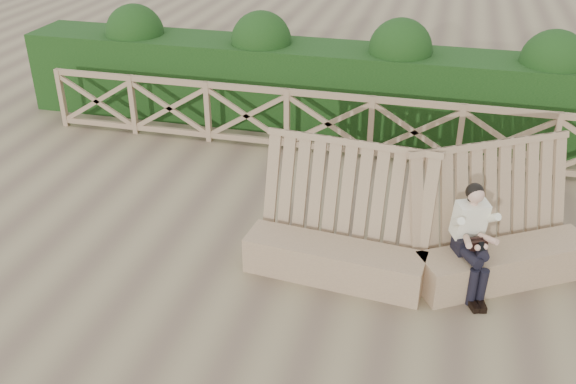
# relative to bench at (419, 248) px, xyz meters

# --- Properties ---
(ground) EXTENTS (60.00, 60.00, 0.00)m
(ground) POSITION_rel_bench_xyz_m (-1.76, -0.33, -0.40)
(ground) COLOR brown
(ground) RESTS_ON ground
(bench) EXTENTS (4.16, 1.80, 1.60)m
(bench) POSITION_rel_bench_xyz_m (0.00, 0.00, 0.00)
(bench) COLOR #86694D
(bench) RESTS_ON ground
(woman) EXTENTS (0.54, 0.82, 1.34)m
(woman) POSITION_rel_bench_xyz_m (0.58, -0.09, 0.33)
(woman) COLOR black
(woman) RESTS_ON ground
(guardrail) EXTENTS (10.10, 0.09, 1.10)m
(guardrail) POSITION_rel_bench_xyz_m (-1.76, 3.17, 0.15)
(guardrail) COLOR #987458
(guardrail) RESTS_ON ground
(hedge) EXTENTS (12.00, 1.20, 1.50)m
(hedge) POSITION_rel_bench_xyz_m (-1.76, 4.37, 0.35)
(hedge) COLOR black
(hedge) RESTS_ON ground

